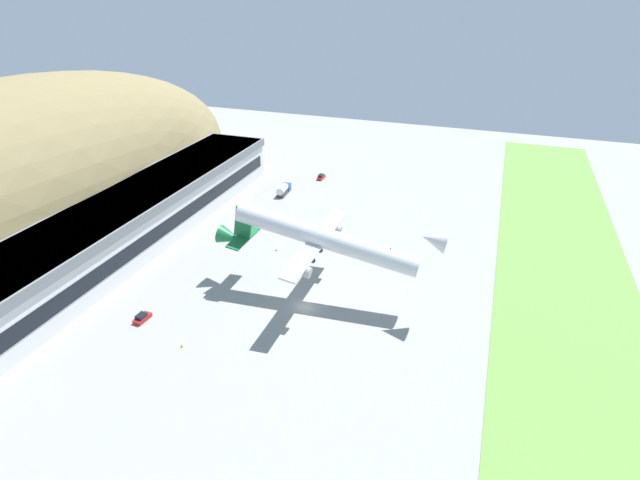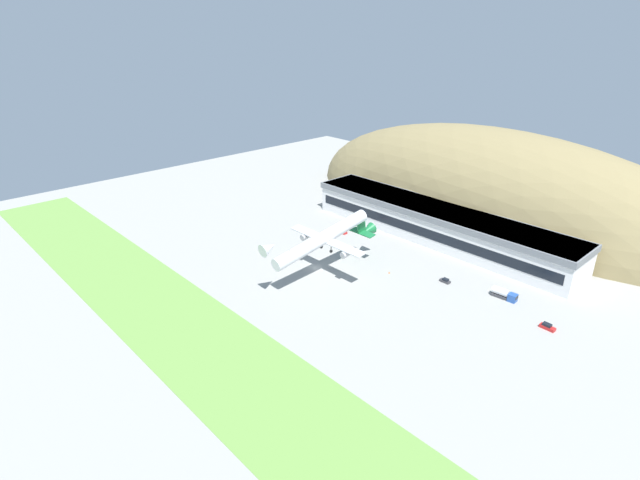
{
  "view_description": "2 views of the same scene",
  "coord_description": "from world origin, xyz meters",
  "px_view_note": "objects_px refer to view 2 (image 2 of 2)",
  "views": [
    {
      "loc": [
        -83.09,
        -32.79,
        63.58
      ],
      "look_at": [
        8.03,
        -0.53,
        12.66
      ],
      "focal_mm": 28.0,
      "sensor_mm": 36.0,
      "label": 1
    },
    {
      "loc": [
        119.02,
        -108.94,
        81.89
      ],
      "look_at": [
        3.85,
        -0.99,
        12.53
      ],
      "focal_mm": 28.0,
      "sensor_mm": 36.0,
      "label": 2
    }
  ],
  "objects_px": {
    "traffic_cone_0": "(313,237)",
    "traffic_cone_1": "(389,272)",
    "fuel_truck": "(504,294)",
    "service_car_2": "(343,232)",
    "terminal_building": "(437,222)",
    "cargo_airplane": "(324,239)",
    "service_car_0": "(547,327)",
    "service_car_1": "(445,281)"
  },
  "relations": [
    {
      "from": "traffic_cone_0",
      "to": "traffic_cone_1",
      "type": "xyz_separation_m",
      "value": [
        41.62,
        -1.56,
        0.0
      ]
    },
    {
      "from": "fuel_truck",
      "to": "traffic_cone_1",
      "type": "height_order",
      "value": "fuel_truck"
    },
    {
      "from": "service_car_2",
      "to": "traffic_cone_0",
      "type": "height_order",
      "value": "service_car_2"
    },
    {
      "from": "terminal_building",
      "to": "cargo_airplane",
      "type": "height_order",
      "value": "cargo_airplane"
    },
    {
      "from": "traffic_cone_1",
      "to": "traffic_cone_0",
      "type": "bearing_deg",
      "value": 177.86
    },
    {
      "from": "fuel_truck",
      "to": "traffic_cone_1",
      "type": "relative_size",
      "value": 14.27
    },
    {
      "from": "terminal_building",
      "to": "service_car_2",
      "type": "relative_size",
      "value": 28.43
    },
    {
      "from": "terminal_building",
      "to": "traffic_cone_1",
      "type": "distance_m",
      "value": 38.53
    },
    {
      "from": "cargo_airplane",
      "to": "service_car_2",
      "type": "bearing_deg",
      "value": 124.72
    },
    {
      "from": "service_car_0",
      "to": "traffic_cone_1",
      "type": "distance_m",
      "value": 54.18
    },
    {
      "from": "service_car_0",
      "to": "traffic_cone_0",
      "type": "distance_m",
      "value": 95.54
    },
    {
      "from": "fuel_truck",
      "to": "traffic_cone_0",
      "type": "bearing_deg",
      "value": -171.36
    },
    {
      "from": "traffic_cone_1",
      "to": "cargo_airplane",
      "type": "bearing_deg",
      "value": -130.01
    },
    {
      "from": "traffic_cone_0",
      "to": "traffic_cone_1",
      "type": "distance_m",
      "value": 41.65
    },
    {
      "from": "service_car_0",
      "to": "terminal_building",
      "type": "bearing_deg",
      "value": 152.78
    },
    {
      "from": "cargo_airplane",
      "to": "service_car_0",
      "type": "distance_m",
      "value": 74.03
    },
    {
      "from": "service_car_1",
      "to": "service_car_2",
      "type": "height_order",
      "value": "service_car_2"
    },
    {
      "from": "service_car_2",
      "to": "fuel_truck",
      "type": "distance_m",
      "value": 73.4
    },
    {
      "from": "service_car_1",
      "to": "traffic_cone_0",
      "type": "bearing_deg",
      "value": -173.04
    },
    {
      "from": "terminal_building",
      "to": "service_car_2",
      "type": "bearing_deg",
      "value": -142.94
    },
    {
      "from": "terminal_building",
      "to": "fuel_truck",
      "type": "relative_size",
      "value": 14.0
    },
    {
      "from": "traffic_cone_1",
      "to": "fuel_truck",
      "type": "bearing_deg",
      "value": 20.24
    },
    {
      "from": "fuel_truck",
      "to": "traffic_cone_0",
      "type": "height_order",
      "value": "fuel_truck"
    },
    {
      "from": "terminal_building",
      "to": "fuel_truck",
      "type": "height_order",
      "value": "terminal_building"
    },
    {
      "from": "service_car_2",
      "to": "fuel_truck",
      "type": "bearing_deg",
      "value": -0.56
    },
    {
      "from": "service_car_1",
      "to": "traffic_cone_0",
      "type": "distance_m",
      "value": 59.44
    },
    {
      "from": "cargo_airplane",
      "to": "terminal_building",
      "type": "bearing_deg",
      "value": 81.14
    },
    {
      "from": "cargo_airplane",
      "to": "fuel_truck",
      "type": "distance_m",
      "value": 61.3
    },
    {
      "from": "terminal_building",
      "to": "cargo_airplane",
      "type": "bearing_deg",
      "value": -98.86
    },
    {
      "from": "terminal_building",
      "to": "service_car_1",
      "type": "bearing_deg",
      "value": -50.28
    },
    {
      "from": "fuel_truck",
      "to": "service_car_1",
      "type": "bearing_deg",
      "value": -166.24
    },
    {
      "from": "service_car_0",
      "to": "traffic_cone_1",
      "type": "xyz_separation_m",
      "value": [
        -53.8,
        -6.37,
        -0.42
      ]
    },
    {
      "from": "terminal_building",
      "to": "service_car_0",
      "type": "distance_m",
      "value": 67.96
    },
    {
      "from": "fuel_truck",
      "to": "cargo_airplane",
      "type": "bearing_deg",
      "value": -148.71
    },
    {
      "from": "service_car_1",
      "to": "fuel_truck",
      "type": "height_order",
      "value": "fuel_truck"
    },
    {
      "from": "service_car_1",
      "to": "service_car_2",
      "type": "xyz_separation_m",
      "value": [
        -54.39,
        5.36,
        0.07
      ]
    },
    {
      "from": "cargo_airplane",
      "to": "traffic_cone_0",
      "type": "xyz_separation_m",
      "value": [
        -26.71,
        19.32,
        -13.69
      ]
    },
    {
      "from": "service_car_1",
      "to": "service_car_0",
      "type": "bearing_deg",
      "value": -3.75
    },
    {
      "from": "service_car_2",
      "to": "traffic_cone_1",
      "type": "relative_size",
      "value": 7.03
    },
    {
      "from": "traffic_cone_0",
      "to": "cargo_airplane",
      "type": "bearing_deg",
      "value": -35.89
    },
    {
      "from": "service_car_1",
      "to": "traffic_cone_1",
      "type": "relative_size",
      "value": 6.29
    },
    {
      "from": "fuel_truck",
      "to": "traffic_cone_0",
      "type": "xyz_separation_m",
      "value": [
        -78.0,
        -11.85,
        -1.28
      ]
    }
  ]
}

